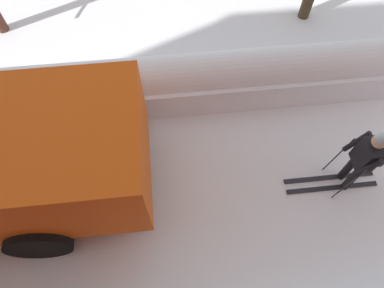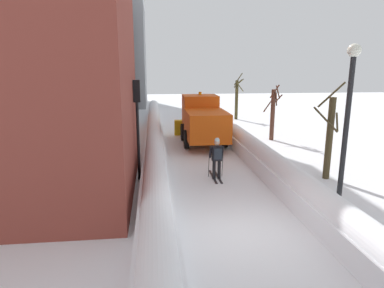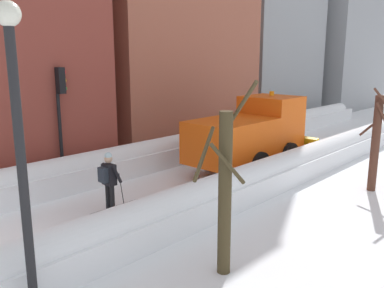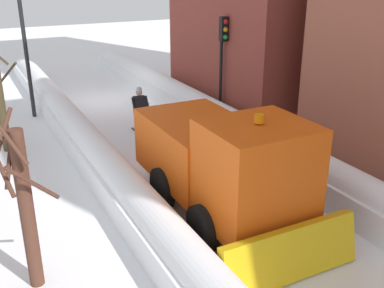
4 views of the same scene
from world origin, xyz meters
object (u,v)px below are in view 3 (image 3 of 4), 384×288
at_px(plow_truck, 252,134).
at_px(traffic_light_pole, 61,103).
at_px(bare_tree_mid, 376,140).
at_px(bare_tree_near, 225,190).
at_px(skier, 109,179).
at_px(street_lamp, 18,130).

xyz_separation_m(plow_truck, traffic_light_pole, (-3.68, -6.29, 1.47)).
bearing_deg(bare_tree_mid, traffic_light_pole, -140.40).
distance_m(plow_truck, bare_tree_near, 8.38).
height_order(traffic_light_pole, bare_tree_near, traffic_light_pole).
relative_size(skier, bare_tree_mid, 0.50).
bearing_deg(bare_tree_near, plow_truck, 120.95).
bearing_deg(street_lamp, plow_truck, 104.96).
relative_size(traffic_light_pole, bare_tree_near, 1.02).
xyz_separation_m(plow_truck, bare_tree_mid, (4.65, 0.60, 0.30)).
xyz_separation_m(skier, street_lamp, (3.26, -3.96, 2.39)).
relative_size(traffic_light_pole, bare_tree_mid, 1.16).
height_order(skier, traffic_light_pole, traffic_light_pole).
distance_m(traffic_light_pole, bare_tree_near, 8.11).
bearing_deg(traffic_light_pole, plow_truck, 59.67).
relative_size(plow_truck, street_lamp, 1.11).
height_order(skier, bare_tree_near, bare_tree_near).
bearing_deg(bare_tree_near, street_lamp, -112.47).
height_order(plow_truck, skier, plow_truck).
xyz_separation_m(traffic_light_pole, street_lamp, (6.54, -4.40, 0.44)).
xyz_separation_m(bare_tree_near, bare_tree_mid, (0.34, 7.78, -0.06)).
bearing_deg(bare_tree_near, skier, 174.50).
relative_size(street_lamp, bare_tree_mid, 1.49).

